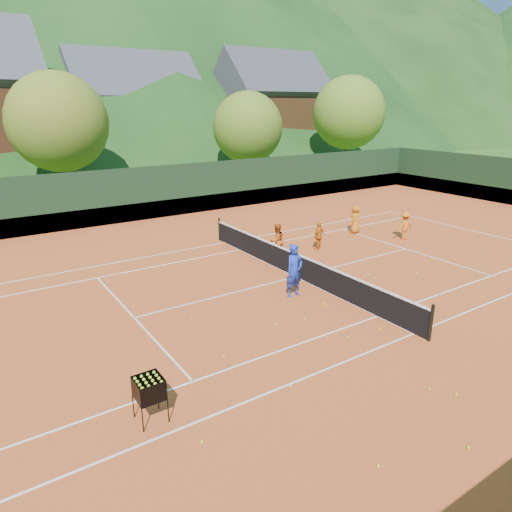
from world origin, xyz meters
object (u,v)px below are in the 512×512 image
student_a (277,241)px  tennis_net (296,265)px  chalet_mid (134,118)px  chalet_right (270,114)px  ball_hopper (149,389)px  student_b (319,236)px  student_c (355,219)px  student_d (405,226)px  coach (294,270)px

student_a → tennis_net: (-0.80, -2.37, -0.24)m
chalet_mid → chalet_right: 14.56m
student_a → ball_hopper: student_a is taller
student_b → chalet_right: bearing=-137.8°
ball_hopper → student_a: bearing=40.3°
student_c → tennis_net: 7.23m
ball_hopper → tennis_net: bearing=32.3°
student_a → student_c: (5.63, 0.92, -0.01)m
student_a → chalet_right: 33.95m
student_a → ball_hopper: size_ratio=1.48×
chalet_mid → student_a: bearing=-99.3°
student_b → student_d: bearing=150.3°
tennis_net → ball_hopper: bearing=-147.7°
coach → student_d: (8.74, 2.46, -0.23)m
coach → student_c: coach is taller
chalet_mid → chalet_right: size_ratio=1.06×
student_c → ball_hopper: size_ratio=1.46×
chalet_mid → chalet_right: chalet_right is taller
coach → student_d: 9.09m
tennis_net → ball_hopper: tennis_net is taller
student_a → student_b: student_a is taller
student_c → student_d: student_c is taller
coach → chalet_mid: (7.19, 35.37, 4.04)m
ball_hopper → chalet_right: size_ratio=0.08×
student_b → chalet_right: size_ratio=0.11×
student_a → student_d: bearing=165.1°
coach → ball_hopper: coach is taller
student_c → chalet_mid: (-0.43, 30.71, 4.24)m
student_c → ball_hopper: 16.36m
student_c → coach: bearing=14.5°
student_a → tennis_net: 2.51m
tennis_net → chalet_mid: bearing=80.0°
coach → chalet_right: chalet_right is taller
student_a → coach: bearing=57.8°
student_d → ball_hopper: student_d is taller
student_d → tennis_net: bearing=18.6°
student_a → chalet_mid: chalet_mid is taller
student_a → student_c: 5.71m
student_d → chalet_mid: chalet_mid is taller
chalet_right → student_d: bearing=-113.3°
coach → student_d: coach is taller
student_d → chalet_right: (12.44, 28.91, 4.54)m
student_a → student_c: size_ratio=1.01×
student_b → ball_hopper: bearing=16.8°
student_b → chalet_mid: (2.99, 31.84, 4.32)m
student_b → tennis_net: bearing=19.3°
ball_hopper → student_d: bearing=21.3°
coach → chalet_right: (21.19, 31.37, 4.31)m
coach → tennis_net: 1.87m
student_c → tennis_net: (-6.43, -3.29, -0.23)m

